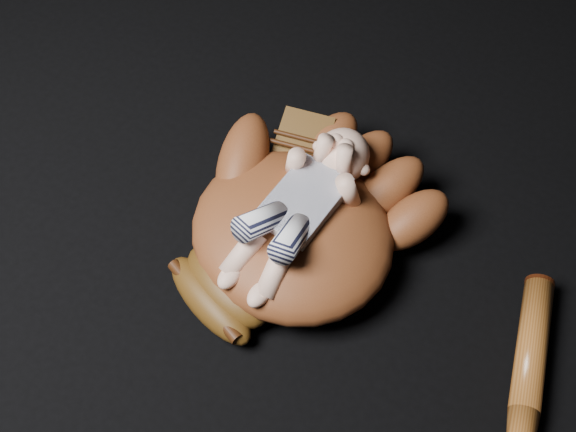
{
  "coord_description": "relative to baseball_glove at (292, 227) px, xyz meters",
  "views": [
    {
      "loc": [
        0.22,
        -0.38,
        1.05
      ],
      "look_at": [
        -0.15,
        0.18,
        0.08
      ],
      "focal_mm": 45.0,
      "sensor_mm": 36.0,
      "label": 1
    }
  ],
  "objects": [
    {
      "name": "baseball_glove",
      "position": [
        0.0,
        0.0,
        0.0
      ],
      "size": [
        0.56,
        0.6,
        0.15
      ],
      "primitive_type": null,
      "rotation": [
        0.0,
        0.0,
        -0.3
      ],
      "color": "#5B2A13",
      "rests_on": "ground"
    },
    {
      "name": "newborn_baby",
      "position": [
        0.0,
        -0.0,
        0.05
      ],
      "size": [
        0.16,
        0.35,
        0.14
      ],
      "primitive_type": null,
      "rotation": [
        0.0,
        0.0,
        -0.01
      ],
      "color": "beige",
      "rests_on": "baseball_glove"
    },
    {
      "name": "baseball_bat",
      "position": [
        0.45,
        -0.08,
        -0.05
      ],
      "size": [
        0.19,
        0.49,
        0.05
      ],
      "primitive_type": null,
      "rotation": [
        0.0,
        0.0,
        0.29
      ],
      "color": "brown",
      "rests_on": "ground"
    }
  ]
}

